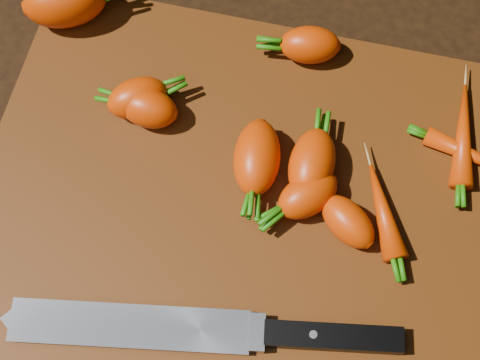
# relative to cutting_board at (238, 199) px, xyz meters

# --- Properties ---
(ground) EXTENTS (2.00, 2.00, 0.01)m
(ground) POSITION_rel_cutting_board_xyz_m (0.00, 0.00, -0.01)
(ground) COLOR black
(cutting_board) EXTENTS (0.50, 0.40, 0.01)m
(cutting_board) POSITION_rel_cutting_board_xyz_m (0.00, 0.00, 0.00)
(cutting_board) COLOR #502509
(cutting_board) RESTS_ON ground
(carrot_0) EXTENTS (0.10, 0.09, 0.05)m
(carrot_0) POSITION_rel_cutting_board_xyz_m (-0.22, 0.16, 0.03)
(carrot_0) COLOR #DC3700
(carrot_0) RESTS_ON cutting_board
(carrot_1) EXTENTS (0.06, 0.04, 0.04)m
(carrot_1) POSITION_rel_cutting_board_xyz_m (-0.10, 0.06, 0.03)
(carrot_1) COLOR #DC3700
(carrot_1) RESTS_ON cutting_board
(carrot_2) EXTENTS (0.05, 0.08, 0.04)m
(carrot_2) POSITION_rel_cutting_board_xyz_m (0.01, 0.03, 0.03)
(carrot_2) COLOR #DC3700
(carrot_2) RESTS_ON cutting_board
(carrot_3) EXTENTS (0.05, 0.07, 0.04)m
(carrot_3) POSITION_rel_cutting_board_xyz_m (0.06, 0.04, 0.03)
(carrot_3) COLOR #DC3700
(carrot_3) RESTS_ON cutting_board
(carrot_4) EXTENTS (0.07, 0.05, 0.04)m
(carrot_4) POSITION_rel_cutting_board_xyz_m (0.04, 0.17, 0.03)
(carrot_4) COLOR #DC3700
(carrot_4) RESTS_ON cutting_board
(carrot_5) EXTENTS (0.07, 0.07, 0.04)m
(carrot_5) POSITION_rel_cutting_board_xyz_m (-0.12, 0.07, 0.03)
(carrot_5) COLOR #DC3700
(carrot_5) RESTS_ON cutting_board
(carrot_6) EXTENTS (0.07, 0.06, 0.04)m
(carrot_6) POSITION_rel_cutting_board_xyz_m (0.11, -0.01, 0.02)
(carrot_6) COLOR #DC3700
(carrot_6) RESTS_ON cutting_board
(carrot_7) EXTENTS (0.03, 0.11, 0.02)m
(carrot_7) POSITION_rel_cutting_board_xyz_m (0.20, 0.11, 0.02)
(carrot_7) COLOR #DC3700
(carrot_7) RESTS_ON cutting_board
(carrot_8) EXTENTS (0.11, 0.05, 0.02)m
(carrot_8) POSITION_rel_cutting_board_xyz_m (0.22, 0.09, 0.02)
(carrot_8) COLOR #DC3700
(carrot_8) RESTS_ON cutting_board
(carrot_9) EXTENTS (0.06, 0.10, 0.02)m
(carrot_9) POSITION_rel_cutting_board_xyz_m (0.14, 0.01, 0.02)
(carrot_9) COLOR #DC3700
(carrot_9) RESTS_ON cutting_board
(carrot_10) EXTENTS (0.07, 0.07, 0.04)m
(carrot_10) POSITION_rel_cutting_board_xyz_m (0.06, 0.01, 0.03)
(carrot_10) COLOR #DC3700
(carrot_10) RESTS_ON cutting_board
(knife) EXTENTS (0.35, 0.09, 0.02)m
(knife) POSITION_rel_cutting_board_xyz_m (-0.04, -0.14, 0.01)
(knife) COLOR gray
(knife) RESTS_ON cutting_board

